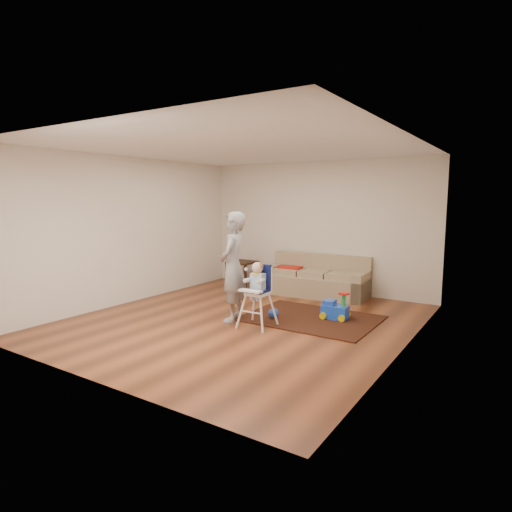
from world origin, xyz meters
The scene contains 9 objects.
ground centered at (0.00, 0.00, 0.00)m, with size 5.50×5.50×0.00m, color #4F2615.
room_envelope centered at (0.00, 0.53, 1.88)m, with size 5.04×5.52×2.72m.
sofa centered at (0.20, 2.30, 0.40)m, with size 2.12×0.98×0.80m.
side_table centered at (-1.58, 2.27, 0.28)m, with size 0.55×0.55×0.55m, color black, non-canonical shape.
area_rug centered at (0.87, 0.70, 0.01)m, with size 2.08×1.56×0.02m, color black.
ride_on_toy centered at (1.22, 0.87, 0.24)m, with size 0.41×0.29×0.45m, color blue, non-canonical shape.
toy_ball centered at (0.37, 0.35, 0.10)m, with size 0.16×0.16×0.16m, color blue.
high_chair centered at (0.38, -0.15, 0.48)m, with size 0.48×0.48×1.00m.
adult centered at (-0.15, -0.05, 0.87)m, with size 0.63×0.42×1.74m, color gray.
Camera 1 is at (3.79, -5.46, 1.94)m, focal length 30.00 mm.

